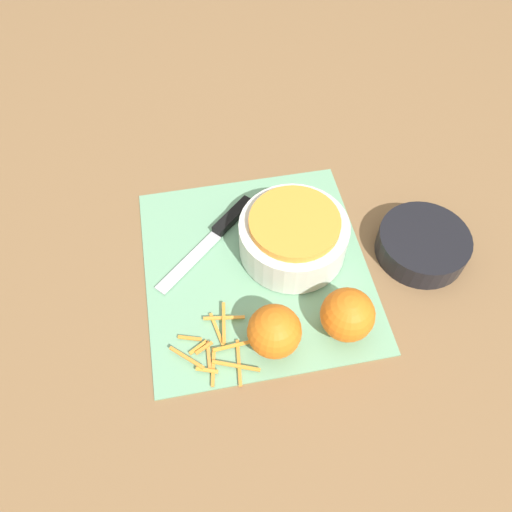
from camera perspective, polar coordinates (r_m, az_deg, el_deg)
ground_plane at (r=0.86m, az=0.00°, el=-1.36°), size 4.00×4.00×0.00m
cutting_board at (r=0.86m, az=0.00°, el=-1.25°), size 0.40×0.38×0.01m
bowl_speckled at (r=0.85m, az=4.29°, el=2.37°), size 0.18×0.18×0.08m
bowl_dark at (r=0.91m, az=18.48°, el=1.27°), size 0.16×0.16×0.05m
knife at (r=0.90m, az=-3.82°, el=3.36°), size 0.18×0.19×0.02m
orange_left at (r=0.75m, az=1.99°, el=-8.63°), size 0.08×0.08×0.08m
orange_right at (r=0.77m, az=10.41°, el=-6.63°), size 0.08×0.08×0.08m
peel_pile at (r=0.78m, az=-4.48°, el=-10.38°), size 0.14×0.13×0.01m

